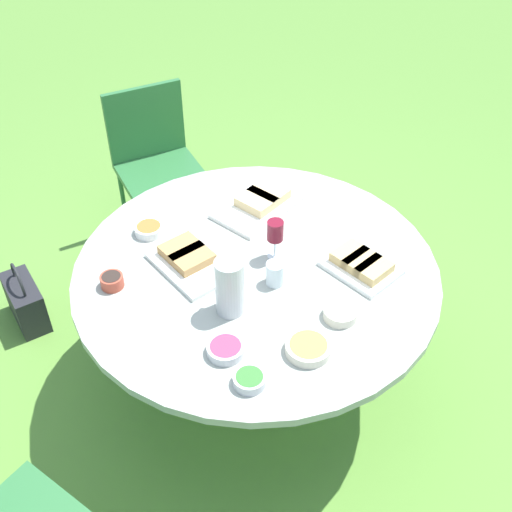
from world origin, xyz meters
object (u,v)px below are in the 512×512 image
dining_table (256,282)px  handbag (25,302)px  chair_near_left (155,156)px  wine_glass (275,232)px  water_pitcher (230,286)px

dining_table → handbag: (0.95, 0.79, -0.50)m
chair_near_left → handbag: size_ratio=2.42×
wine_glass → water_pitcher: bearing=117.8°
wine_glass → chair_near_left: bearing=-1.4°
dining_table → chair_near_left: 1.27m
chair_near_left → wine_glass: size_ratio=4.89×
handbag → chair_near_left: bearing=-71.6°
dining_table → wine_glass: 0.24m
chair_near_left → water_pitcher: (-1.41, 0.34, 0.31)m
chair_near_left → handbag: 1.05m
water_pitcher → wine_glass: (0.16, -0.31, 0.01)m
wine_glass → handbag: 1.48m
water_pitcher → chair_near_left: bearing=-13.5°
wine_glass → dining_table: bearing=97.6°
wine_glass → handbag: bearing=43.5°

